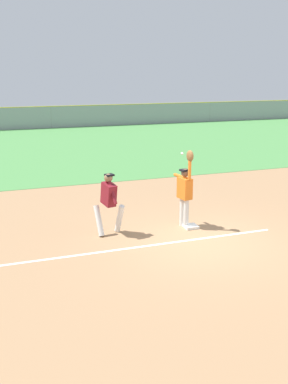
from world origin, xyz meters
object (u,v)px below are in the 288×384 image
(fielder, at_px, (185,189))
(parked_car_white, at_px, (44,115))
(parked_car_black, at_px, (105,113))
(first_base, at_px, (191,226))
(runner, at_px, (109,200))
(parked_car_tan, at_px, (170,112))
(baseball, at_px, (182,153))

(fielder, bearing_deg, parked_car_white, -98.96)
(parked_car_black, bearing_deg, first_base, -104.65)
(fielder, xyz_separation_m, runner, (-2.21, 0.14, -0.12))
(fielder, height_order, parked_car_tan, fielder)
(fielder, xyz_separation_m, baseball, (-0.16, -0.10, 1.06))
(fielder, bearing_deg, parked_car_black, -109.77)
(baseball, relative_size, parked_car_tan, 0.02)
(runner, height_order, parked_car_tan, runner)
(first_base, relative_size, runner, 0.22)
(parked_car_white, relative_size, parked_car_tan, 0.97)
(fielder, bearing_deg, baseball, 21.79)
(first_base, height_order, parked_car_black, parked_car_black)
(baseball, xyz_separation_m, parked_car_black, (5.44, 28.69, -1.51))
(baseball, bearing_deg, fielder, 31.10)
(parked_car_tan, bearing_deg, first_base, -117.02)
(parked_car_white, height_order, parked_car_black, same)
(first_base, height_order, parked_car_tan, parked_car_tan)
(parked_car_white, bearing_deg, fielder, -88.44)
(fielder, relative_size, parked_car_black, 0.50)
(fielder, distance_m, baseball, 1.08)
(runner, bearing_deg, parked_car_black, 61.65)
(runner, bearing_deg, baseball, -20.09)
(first_base, distance_m, parked_car_black, 29.20)
(first_base, relative_size, parked_car_black, 0.08)
(fielder, height_order, parked_car_white, fielder)
(first_base, height_order, baseball, baseball)
(first_base, relative_size, fielder, 0.17)
(runner, height_order, baseball, baseball)
(runner, bearing_deg, fielder, -17.13)
(fielder, height_order, parked_car_black, fielder)
(runner, height_order, parked_car_black, runner)
(fielder, xyz_separation_m, parked_car_white, (-0.17, 28.48, -0.45))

